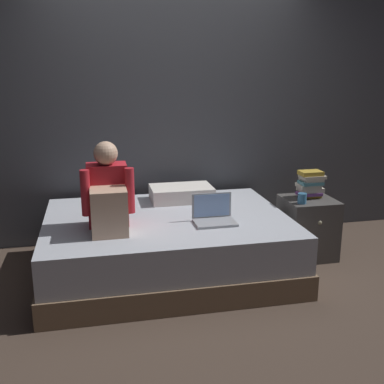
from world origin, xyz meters
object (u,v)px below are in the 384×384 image
Objects in this scene: pillow at (181,193)px; clothes_pile at (196,196)px; person_sitting at (108,196)px; laptop at (214,215)px; mug at (302,198)px; bed at (167,245)px; book_stack at (310,184)px; nightstand at (307,227)px.

clothes_pile is (0.13, -0.06, -0.02)m from pillow.
person_sitting reaches higher than clothes_pile.
mug is at bearing 12.06° from laptop.
bed is 0.59m from pillow.
pillow is at bearing 163.30° from book_stack.
mug is at bearing 5.16° from person_sitting.
person_sitting is 2.05× the size of laptop.
person_sitting reaches higher than pillow.
book_stack is at bearing 5.07° from bed.
clothes_pile is (-0.00, 0.61, -0.01)m from laptop.
bed is 6.25× the size of laptop.
nightstand is 1.69× the size of laptop.
mug reaches higher than bed.
person_sitting is at bearing -157.71° from bed.
person_sitting is (-1.77, -0.27, 0.47)m from nightstand.
book_stack is at bearing 47.14° from mug.
book_stack reaches higher than laptop.
nightstand is 1.85m from person_sitting.
laptop is at bearing -160.92° from book_stack.
nightstand reaches higher than bed.
person_sitting is at bearing -144.18° from clothes_pile.
person_sitting reaches higher than bed.
bed is 0.51m from laptop.
laptop reaches higher than nightstand.
mug reaches higher than nightstand.
mug is at bearing -27.28° from pillow.
laptop is 3.56× the size of mug.
nightstand is (1.30, 0.08, 0.03)m from bed.
bed is at bearing 177.81° from mug.
nightstand is 1.05m from clothes_pile.
laptop is 0.57× the size of pillow.
book_stack is at bearing -15.60° from clothes_pile.
clothes_pile is at bearing 90.08° from laptop.
laptop reaches higher than bed.
mug is (-0.13, -0.12, 0.31)m from nightstand.
mug reaches higher than pillow.
mug is (1.17, -0.04, 0.34)m from bed.
person_sitting is at bearing 177.94° from laptop.
pillow is at bearing 155.33° from clothes_pile.
nightstand is at bearing 8.61° from person_sitting.
clothes_pile is (0.34, 0.39, 0.30)m from bed.
laptop is 0.61m from clothes_pile.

